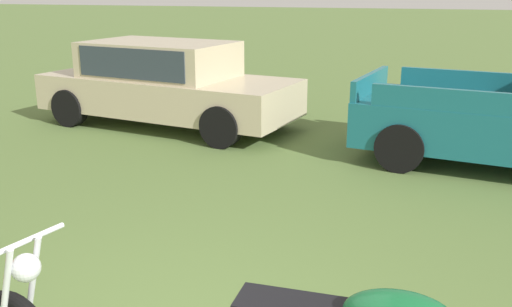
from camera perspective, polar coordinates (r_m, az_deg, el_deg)
The scene contains 1 object.
car_beige at distance 9.96m, azimuth -9.06°, elevation 7.26°, with size 4.63×2.41×1.43m.
Camera 1 is at (1.65, -2.58, 2.34)m, focal length 40.34 mm.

